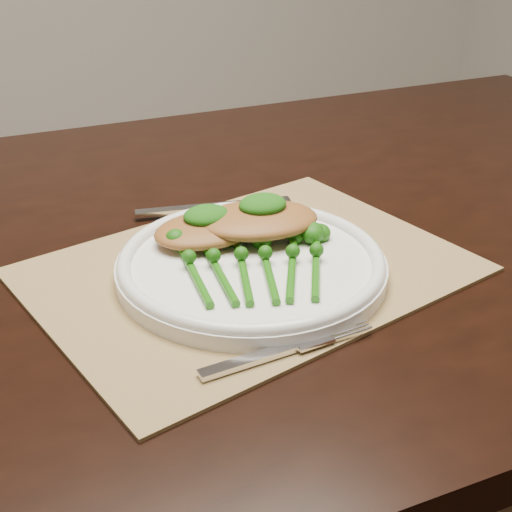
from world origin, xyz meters
name	(u,v)px	position (x,y,z in m)	size (l,w,h in m)	color
dining_table	(236,456)	(0.05, 0.06, 0.38)	(1.61, 0.92, 0.75)	black
placemat	(249,270)	(0.02, -0.06, 0.75)	(0.44, 0.32, 0.00)	#977A4D
dinner_plate	(251,264)	(0.02, -0.07, 0.77)	(0.28, 0.28, 0.03)	white
knife	(199,208)	(0.02, 0.10, 0.76)	(0.19, 0.05, 0.01)	silver
fork	(299,345)	(0.00, -0.21, 0.76)	(0.17, 0.03, 0.01)	silver
chicken_fillet_left	(208,229)	(-0.01, 0.00, 0.78)	(0.12, 0.08, 0.02)	#965E2B
chicken_fillet_right	(258,220)	(0.05, -0.02, 0.79)	(0.13, 0.09, 0.03)	#965E2B
pesto_dollop_left	(207,216)	(-0.01, 0.00, 0.80)	(0.05, 0.04, 0.02)	#0F4409
pesto_dollop_right	(263,204)	(0.05, -0.02, 0.81)	(0.05, 0.05, 0.02)	#0F4409
broccolini_bundle	(255,270)	(0.01, -0.09, 0.77)	(0.19, 0.20, 0.04)	#1A5C0C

